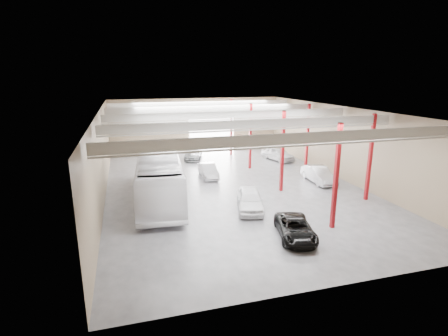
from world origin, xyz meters
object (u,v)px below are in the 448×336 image
car_right_far (278,154)px  car_row_a (250,200)px  car_row_b (208,171)px  car_right_near (319,174)px  coach_bus (159,174)px  black_sedan (295,228)px  car_row_c (193,153)px

car_right_far → car_row_a: bearing=-137.9°
car_row_b → car_right_near: car_right_near is taller
car_right_near → car_row_b: bearing=157.3°
car_row_b → coach_bus: bearing=-137.1°
car_row_a → car_row_b: (-1.00, 9.26, -0.11)m
car_row_b → car_right_far: size_ratio=0.90×
coach_bus → car_row_a: 7.88m
car_right_near → car_right_far: (0.00, 9.25, 0.03)m
car_row_a → car_right_far: size_ratio=1.01×
coach_bus → car_row_a: size_ratio=3.06×
car_row_b → black_sedan: bearing=-80.0°
car_right_far → black_sedan: bearing=-127.7°
car_row_b → car_right_near: size_ratio=0.90×
car_row_b → car_right_far: bearing=28.3°
black_sedan → car_row_c: (-2.00, 22.70, 0.06)m
car_right_far → coach_bus: bearing=-164.0°
car_row_a → car_row_c: (-0.90, 17.50, -0.10)m
car_right_near → car_right_far: 9.25m
black_sedan → car_right_near: 12.59m
coach_bus → car_row_c: bearing=72.0°
car_row_c → car_row_a: bearing=-70.8°
car_row_c → car_row_b: bearing=-74.5°
black_sedan → car_right_far: car_right_far is taller
coach_bus → car_row_a: (6.23, -4.69, -1.18)m
black_sedan → car_row_b: 14.61m
black_sedan → car_right_far: size_ratio=0.97×
coach_bus → black_sedan: size_ratio=3.17×
car_row_a → car_row_c: size_ratio=0.98×
car_row_b → car_row_c: (0.11, 8.24, 0.01)m
car_row_b → car_row_a: bearing=-82.1°
car_row_c → car_right_near: (9.58, -12.65, 0.07)m
black_sedan → car_right_far: 20.74m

